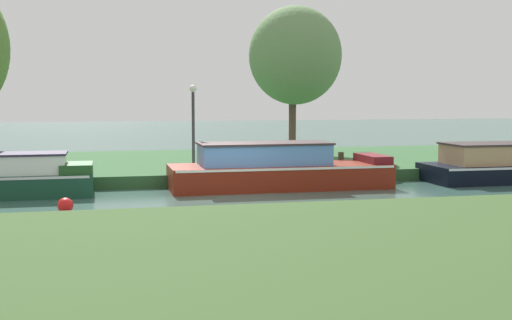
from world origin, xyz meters
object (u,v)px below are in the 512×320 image
(maroon_barge, at_px, (277,169))
(willow_tree_centre, at_px, (295,56))
(channel_buoy, at_px, (65,205))
(black_cruiser, at_px, (494,165))
(lamp_post, at_px, (193,117))
(mooring_post_near, at_px, (341,160))

(maroon_barge, distance_m, willow_tree_centre, 9.23)
(channel_buoy, bearing_deg, maroon_barge, 27.12)
(channel_buoy, bearing_deg, willow_tree_centre, 50.50)
(black_cruiser, xyz_separation_m, lamp_post, (-9.90, 2.04, 1.63))
(maroon_barge, xyz_separation_m, mooring_post_near, (2.62, 1.42, 0.09))
(maroon_barge, relative_size, channel_buoy, 17.78)
(lamp_post, xyz_separation_m, mooring_post_near, (4.96, -0.61, -1.51))
(black_cruiser, relative_size, mooring_post_near, 8.06)
(mooring_post_near, relative_size, channel_buoy, 1.47)
(black_cruiser, bearing_deg, willow_tree_centre, 121.04)
(maroon_barge, height_order, lamp_post, lamp_post)
(maroon_barge, xyz_separation_m, channel_buoy, (-6.21, -3.18, -0.40))
(maroon_barge, xyz_separation_m, black_cruiser, (7.56, -0.00, -0.03))
(black_cruiser, distance_m, lamp_post, 10.24)
(lamp_post, height_order, channel_buoy, lamp_post)
(channel_buoy, bearing_deg, mooring_post_near, 27.53)
(maroon_barge, height_order, channel_buoy, maroon_barge)
(lamp_post, height_order, mooring_post_near, lamp_post)
(lamp_post, bearing_deg, black_cruiser, -11.63)
(mooring_post_near, bearing_deg, willow_tree_centre, 87.91)
(willow_tree_centre, xyz_separation_m, mooring_post_near, (-0.23, -6.39, -3.92))
(mooring_post_near, bearing_deg, channel_buoy, -152.47)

